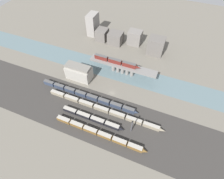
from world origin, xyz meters
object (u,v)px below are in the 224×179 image
object	(u,v)px
train_on_bridge	(116,61)
train_yard_far	(103,109)
train_yard_near	(99,133)
signal_tower	(132,126)
train_yard_mid	(92,118)
train_yard_outer	(88,96)
warehouse_building	(79,72)

from	to	relation	value
train_on_bridge	train_yard_far	bearing A→B (deg)	-81.45
train_yard_near	signal_tower	bearing A→B (deg)	28.93
signal_tower	train_yard_mid	bearing A→B (deg)	-176.30
train_yard_far	train_yard_near	bearing A→B (deg)	-73.24
train_on_bridge	signal_tower	xyz separation A→B (m)	(31.09, -51.23, -4.68)
signal_tower	train_on_bridge	bearing A→B (deg)	121.25
train_yard_outer	warehouse_building	bearing A→B (deg)	134.26
warehouse_building	signal_tower	xyz separation A→B (m)	(57.40, -31.67, 0.14)
train_yard_outer	signal_tower	distance (m)	43.67
train_on_bridge	warehouse_building	distance (m)	33.14
train_yard_outer	signal_tower	world-z (taller)	signal_tower
train_on_bridge	train_yard_far	world-z (taller)	train_on_bridge
train_yard_near	warehouse_building	xyz separation A→B (m)	(-38.39, 42.19, 4.91)
train_yard_near	signal_tower	size ratio (longest dim) A/B	4.90
train_yard_far	train_yard_outer	xyz separation A→B (m)	(-16.27, 6.70, 0.30)
train_yard_mid	train_yard_far	size ratio (longest dim) A/B	0.52
train_yard_mid	warehouse_building	xyz separation A→B (m)	(-28.84, 33.52, 4.94)
train_on_bridge	warehouse_building	xyz separation A→B (m)	(-26.31, -19.55, -4.82)
train_yard_near	train_yard_outer	size ratio (longest dim) A/B	0.80
train_yard_outer	train_yard_mid	bearing A→B (deg)	-53.39
train_yard_mid	warehouse_building	distance (m)	44.49
train_on_bridge	train_yard_near	distance (m)	63.66
train_yard_mid	signal_tower	distance (m)	29.07
train_yard_mid	warehouse_building	bearing A→B (deg)	130.70
train_yard_far	signal_tower	distance (m)	26.34
train_yard_outer	signal_tower	bearing A→B (deg)	-19.78
warehouse_building	train_yard_mid	bearing A→B (deg)	-49.30
train_yard_near	train_yard_mid	distance (m)	12.90
signal_tower	train_yard_outer	bearing A→B (deg)	160.22
train_yard_mid	train_yard_far	bearing A→B (deg)	67.98
train_yard_mid	warehouse_building	world-z (taller)	warehouse_building
train_yard_mid	signal_tower	size ratio (longest dim) A/B	3.54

